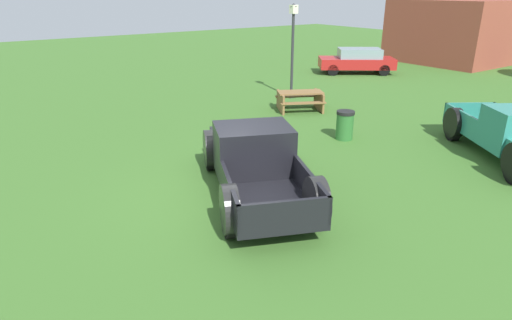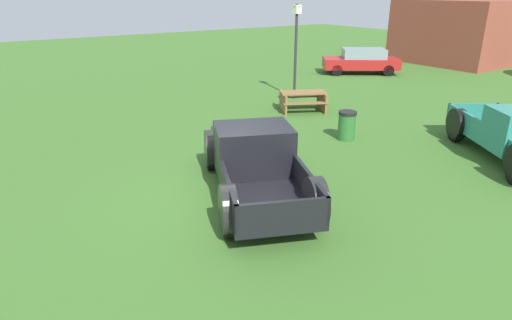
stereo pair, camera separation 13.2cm
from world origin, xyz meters
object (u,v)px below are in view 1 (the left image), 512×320
picnic_table (300,98)px  trash_can (345,125)px  sedan_distant_a (357,60)px  pickup_truck_foreground (253,159)px  lamp_post_near (292,50)px

picnic_table → trash_can: 3.84m
sedan_distant_a → trash_can: sedan_distant_a is taller
trash_can → sedan_distant_a: bearing=130.6°
pickup_truck_foreground → picnic_table: pickup_truck_foreground is taller
pickup_truck_foreground → sedan_distant_a: 17.08m
sedan_distant_a → picnic_table: (4.50, -8.29, -0.26)m
lamp_post_near → trash_can: 6.36m
picnic_table → sedan_distant_a: bearing=118.5°
pickup_truck_foreground → trash_can: bearing=106.6°
pickup_truck_foreground → sedan_distant_a: size_ratio=1.25×
pickup_truck_foreground → sedan_distant_a: (-9.54, 14.17, -0.02)m
pickup_truck_foreground → lamp_post_near: (-7.03, 7.09, 1.36)m
lamp_post_near → pickup_truck_foreground: bearing=-45.2°
lamp_post_near → trash_can: (5.64, -2.42, -1.66)m
pickup_truck_foreground → trash_can: pickup_truck_foreground is taller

